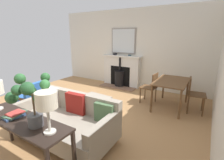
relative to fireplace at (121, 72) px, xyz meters
name	(u,v)px	position (x,y,z in m)	size (l,w,h in m)	color
ground_plane	(74,116)	(2.69, 0.20, -0.51)	(5.82, 5.65, 0.01)	#A87A4C
wall_left	(129,49)	(-0.22, 0.20, 0.85)	(0.12, 5.65, 2.70)	silver
fireplace	(121,72)	(0.00, 0.00, 0.00)	(0.62, 1.47, 1.12)	brown
mirror_over_mantel	(123,41)	(-0.13, 0.00, 1.12)	(0.04, 0.94, 0.88)	gray
mantel_bowl_near	(115,54)	(-0.04, -0.29, 0.65)	(0.16, 0.16, 0.06)	black
mantel_bowl_far	(130,55)	(-0.04, 0.31, 0.64)	(0.12, 0.12, 0.04)	#334C56
sofa	(67,120)	(3.35, 0.68, -0.17)	(0.94, 1.86, 0.80)	#B2B2B7
ottoman	(93,104)	(2.38, 0.54, -0.25)	(0.66, 0.71, 0.42)	#B2B2B7
armchair_accent	(32,95)	(3.06, -0.75, -0.05)	(0.72, 0.63, 0.78)	#4C3321
console_table	(22,125)	(4.14, 0.68, 0.15)	(0.44, 1.59, 0.73)	black
table_lamp_far_end	(47,102)	(4.14, 1.28, 0.62)	(0.24, 0.24, 0.50)	beige
potted_plant	(31,97)	(4.15, 1.02, 0.63)	(0.48, 0.48, 0.65)	#4C4C51
book_stack	(15,115)	(4.14, 0.54, 0.26)	(0.31, 0.24, 0.07)	#38517F
dining_table	(172,84)	(1.02, 1.99, 0.13)	(1.20, 0.75, 0.72)	brown
dining_chair_near_fireplace	(151,86)	(1.03, 1.48, 0.01)	(0.42, 0.42, 0.85)	brown
dining_chair_by_back_wall	(193,92)	(1.03, 2.51, 0.02)	(0.44, 0.44, 0.86)	brown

